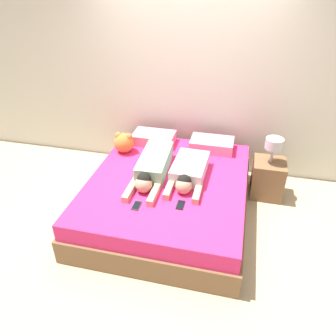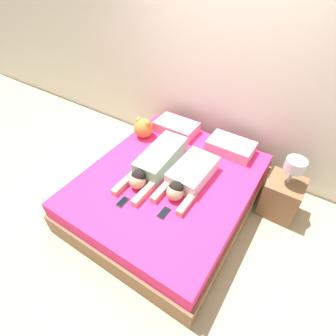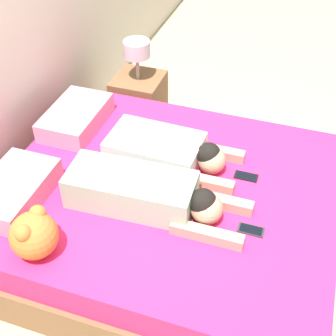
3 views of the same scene
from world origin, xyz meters
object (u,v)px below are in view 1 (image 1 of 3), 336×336
Objects in this scene: pillow_head_right at (212,144)px; nightstand at (268,176)px; person_right at (188,172)px; plush_toy at (124,142)px; cell_phone_right at (180,205)px; person_left at (152,167)px; cell_phone_left at (137,206)px; bed at (168,196)px; pillow_head_left at (154,138)px.

pillow_head_right is 0.69× the size of nightstand.
plush_toy is (-0.94, 0.43, 0.05)m from person_right.
pillow_head_right is 1.30m from cell_phone_right.
person_left is 0.68m from plush_toy.
person_right is 0.52m from cell_phone_right.
pillow_head_right is 0.65× the size of person_right.
cell_phone_left is at bearing -89.82° from person_left.
plush_toy is 0.33× the size of nightstand.
person_left reaches higher than bed.
person_right reaches higher than bed.
nightstand is (0.77, -0.18, -0.27)m from pillow_head_right.
plush_toy is (-0.71, 0.50, 0.38)m from bed.
pillow_head_left is 1.42m from cell_phone_left.
pillow_head_right is 2.08× the size of plush_toy.
cell_phone_right is 0.18× the size of nightstand.
person_right is 1.04m from plush_toy.
cell_phone_right is at bearing -61.71° from bed.
cell_phone_right is 0.55× the size of plush_toy.
pillow_head_left is 1.00× the size of pillow_head_right.
pillow_head_left is at bearing 129.28° from person_right.
nightstand reaches higher than person_left.
pillow_head_left is 1.61m from nightstand.
cell_phone_right is (0.44, 0.12, 0.00)m from cell_phone_left.
cell_phone_left is 0.18× the size of nightstand.
cell_phone_left and cell_phone_right have the same top height.
person_right is 1.06× the size of nightstand.
person_left is at bearing -41.11° from plush_toy.
pillow_head_right is 1.53m from cell_phone_left.
pillow_head_right is 3.79× the size of cell_phone_right.
nightstand reaches higher than bed.
plush_toy is at bearing 138.89° from person_left.
plush_toy is 1.92m from nightstand.
cell_phone_right reaches higher than bed.
nightstand is at bearing 4.82° from plush_toy.
bed is 14.35× the size of cell_phone_right.
pillow_head_left is at bearing 47.13° from plush_toy.
pillow_head_right is 1.17m from plush_toy.
nightstand reaches higher than pillow_head_right.
nightstand reaches higher than plush_toy.
bed is 0.57m from cell_phone_right.
bed is at bearing -14.89° from person_left.
pillow_head_right is at bearing 16.76° from plush_toy.
cell_phone_right is at bearing -63.41° from pillow_head_left.
person_left is 1.25× the size of person_right.
pillow_head_left is at bearing 116.59° from cell_phone_right.
person_right is at bearing 55.95° from cell_phone_left.
person_right reaches higher than cell_phone_left.
cell_phone_left is 0.55× the size of plush_toy.
person_right is 5.85× the size of cell_phone_right.
person_right is at bearing -102.85° from pillow_head_right.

